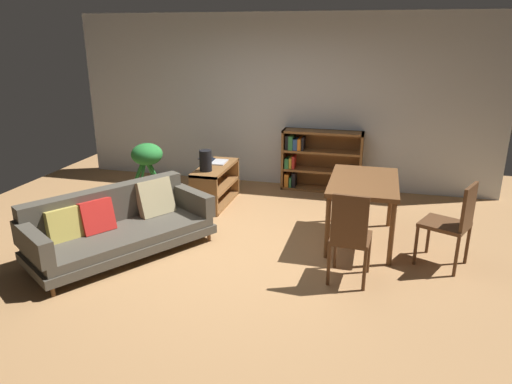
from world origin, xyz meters
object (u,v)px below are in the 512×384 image
at_px(open_laptop, 215,161).
at_px(dining_chair_far, 453,221).
at_px(potted_floor_plant, 147,163).
at_px(dining_table, 363,187).
at_px(fabric_couch, 118,225).
at_px(dining_chair_near, 350,234).
at_px(media_console, 216,185).
at_px(bookshelf, 317,160).
at_px(desk_speaker, 206,161).

xyz_separation_m(open_laptop, dining_chair_far, (3.14, -1.43, -0.07)).
distance_m(potted_floor_plant, dining_table, 3.12).
relative_size(fabric_couch, dining_chair_near, 2.24).
distance_m(potted_floor_plant, dining_chair_far, 4.14).
height_order(media_console, bookshelf, bookshelf).
distance_m(dining_table, dining_chair_near, 1.07).
bearing_deg(dining_chair_near, potted_floor_plant, 151.55).
bearing_deg(desk_speaker, open_laptop, 93.74).
relative_size(desk_speaker, bookshelf, 0.23).
bearing_deg(potted_floor_plant, fabric_couch, -75.54).
height_order(media_console, potted_floor_plant, potted_floor_plant).
xyz_separation_m(desk_speaker, dining_chair_near, (2.09, -1.59, -0.19)).
bearing_deg(dining_chair_near, dining_chair_far, 31.51).
height_order(desk_speaker, dining_chair_near, dining_chair_near).
relative_size(media_console, dining_table, 0.85).
bearing_deg(media_console, dining_table, -20.86).
bearing_deg(media_console, bookshelf, 38.69).
xyz_separation_m(desk_speaker, dining_table, (2.16, -0.53, -0.04)).
relative_size(open_laptop, dining_table, 0.33).
xyz_separation_m(media_console, dining_table, (2.12, -0.81, 0.40)).
bearing_deg(potted_floor_plant, dining_chair_far, -13.93).
xyz_separation_m(open_laptop, dining_chair_near, (2.12, -2.05, -0.07)).
bearing_deg(fabric_couch, potted_floor_plant, 104.46).
height_order(desk_speaker, dining_chair_far, dining_chair_far).
bearing_deg(dining_chair_near, dining_table, 86.11).
relative_size(open_laptop, bookshelf, 0.32).
height_order(media_console, dining_chair_far, dining_chair_far).
height_order(fabric_couch, dining_chair_near, dining_chair_near).
bearing_deg(media_console, dining_chair_near, -42.37).
bearing_deg(dining_table, fabric_couch, -159.23).
bearing_deg(dining_table, dining_chair_far, -24.59).
distance_m(potted_floor_plant, bookshelf, 2.63).
relative_size(dining_chair_near, dining_chair_far, 1.02).
distance_m(dining_table, bookshelf, 2.04).
distance_m(fabric_couch, dining_chair_far, 3.66).
bearing_deg(desk_speaker, dining_table, -13.83).
bearing_deg(fabric_couch, dining_table, 20.77).
bearing_deg(dining_table, desk_speaker, 166.17).
height_order(dining_chair_far, bookshelf, bookshelf).
bearing_deg(bookshelf, media_console, -141.31).
bearing_deg(bookshelf, fabric_couch, -122.96).
bearing_deg(open_laptop, bookshelf, 32.20).
xyz_separation_m(media_console, open_laptop, (-0.07, 0.18, 0.31)).
bearing_deg(dining_chair_near, open_laptop, 135.91).
xyz_separation_m(dining_chair_far, bookshelf, (-1.74, 2.31, -0.04)).
distance_m(fabric_couch, desk_speaker, 1.67).
relative_size(media_console, bookshelf, 0.84).
height_order(dining_table, dining_chair_near, dining_chair_near).
bearing_deg(open_laptop, potted_floor_plant, -153.75).
distance_m(fabric_couch, dining_chair_near, 2.60).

